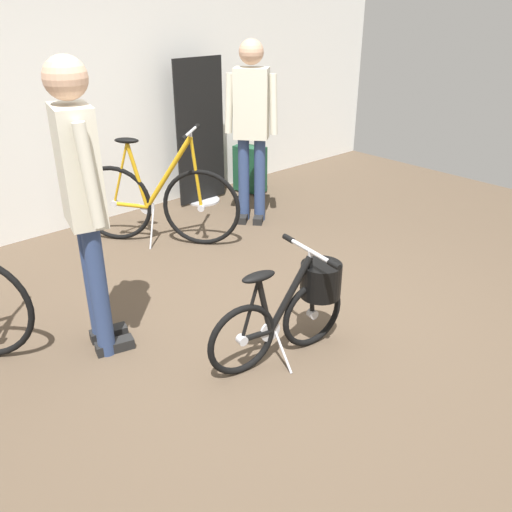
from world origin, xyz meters
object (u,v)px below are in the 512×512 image
Objects in this scene: folding_bike_foreground at (296,303)px; visitor_near_wall at (83,193)px; display_bike_right at (157,201)px; floor_banner_stand at (201,141)px; rolling_suitcase at (250,169)px; visitor_browsing at (251,121)px.

folding_bike_foreground is 1.42m from visitor_near_wall.
display_bike_right is 0.66× the size of visitor_near_wall.
floor_banner_stand is 0.85× the size of visitor_near_wall.
rolling_suitcase is at bearing -10.81° from floor_banner_stand.
folding_bike_foreground is 0.83× the size of display_bike_right.
visitor_near_wall is at bearing -148.62° from rolling_suitcase.
visitor_near_wall reaches higher than floor_banner_stand.
display_bike_right is (-0.96, -0.61, -0.28)m from floor_banner_stand.
rolling_suitcase is at bearing 17.72° from display_bike_right.
display_bike_right reaches higher than folding_bike_foreground.
visitor_near_wall is 1.04× the size of visitor_browsing.
display_bike_right is 1.64m from rolling_suitcase.
display_bike_right is at bearing -147.59° from floor_banner_stand.
folding_bike_foreground is at bearing -98.42° from display_bike_right.
folding_bike_foreground is at bearing -126.22° from rolling_suitcase.
floor_banner_stand is 0.72m from rolling_suitcase.
visitor_browsing is at bearing 24.95° from visitor_near_wall.
visitor_near_wall is 3.31m from rolling_suitcase.
visitor_near_wall is (-1.19, -1.18, 0.66)m from display_bike_right.
floor_banner_stand is 1.28× the size of display_bike_right.
display_bike_right is 0.69× the size of visitor_browsing.
floor_banner_stand is at bearing 93.15° from visitor_browsing.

